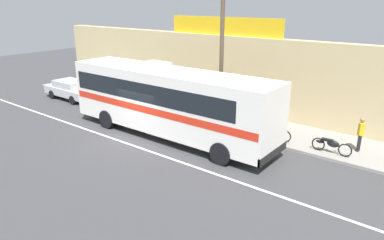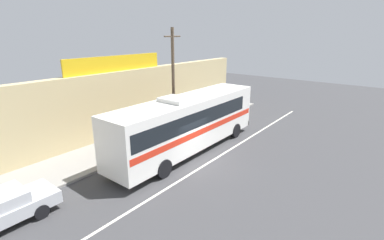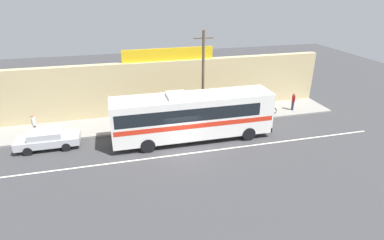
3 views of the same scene
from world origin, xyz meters
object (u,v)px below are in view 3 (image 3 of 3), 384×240
Objects in this scene: intercity_bus at (192,114)px; parked_car at (48,139)px; motorcycle_black at (267,110)px; pedestrian_far_left at (293,100)px; pedestrian_by_curb at (34,123)px; utility_pole at (203,77)px; motorcycle_green at (237,113)px; pedestrian_near_shop at (272,100)px.

intercity_bus reaches higher than parked_car.
motorcycle_black is at bearing 19.27° from intercity_bus.
pedestrian_far_left is (2.86, 0.51, 0.54)m from motorcycle_black.
motorcycle_black is (7.68, 2.68, -1.50)m from intercity_bus.
utility_pole is at bearing -3.77° from pedestrian_by_curb.
pedestrian_by_curb reaches higher than motorcycle_green.
parked_car is at bearing -174.70° from pedestrian_far_left.
motorcycle_black is 1.06× the size of pedestrian_by_curb.
motorcycle_green is 1.15× the size of pedestrian_near_shop.
motorcycle_green is at bearing 1.71° from utility_pole.
pedestrian_near_shop is at bearing 48.06° from motorcycle_black.
pedestrian_near_shop reaches higher than motorcycle_green.
intercity_bus is 5.68m from motorcycle_green.
intercity_bus reaches higher than motorcycle_green.
utility_pole is 13.70m from pedestrian_by_curb.
pedestrian_near_shop is (7.04, 1.16, -3.01)m from utility_pole.
motorcycle_green is (3.18, 0.10, -3.54)m from utility_pole.
utility_pole is 4.65× the size of pedestrian_near_shop.
parked_car is 2.38× the size of motorcycle_black.
pedestrian_by_curb is at bearing -179.20° from pedestrian_near_shop.
pedestrian_near_shop is at bearing 163.69° from pedestrian_far_left.
motorcycle_black is 19.45m from pedestrian_by_curb.
motorcycle_black is 2.96m from pedestrian_far_left.
intercity_bus is at bearing -6.77° from parked_car.
parked_car is 15.32m from motorcycle_green.
motorcycle_black is at bearing 4.54° from parked_car.
utility_pole is 4.44× the size of pedestrian_by_curb.
intercity_bus is 10.63m from parked_car.
motorcycle_green is 1.10× the size of pedestrian_by_curb.
parked_car is 12.60m from utility_pole.
pedestrian_near_shop is at bearing 0.80° from pedestrian_by_curb.
intercity_bus is at bearing -150.68° from motorcycle_green.
intercity_bus is 6.55× the size of motorcycle_black.
pedestrian_near_shop is 0.95× the size of pedestrian_by_curb.
utility_pole reaches higher than pedestrian_far_left.
motorcycle_black is (6.08, 0.10, -3.54)m from utility_pole.
utility_pole is 4.05× the size of motorcycle_green.
pedestrian_near_shop is (0.96, 1.07, 0.53)m from motorcycle_black.
pedestrian_by_curb reaches higher than parked_car.
pedestrian_by_curb is (-11.75, 3.47, -0.92)m from intercity_bus.
utility_pole reaches higher than intercity_bus.
intercity_bus is 8.27m from motorcycle_black.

